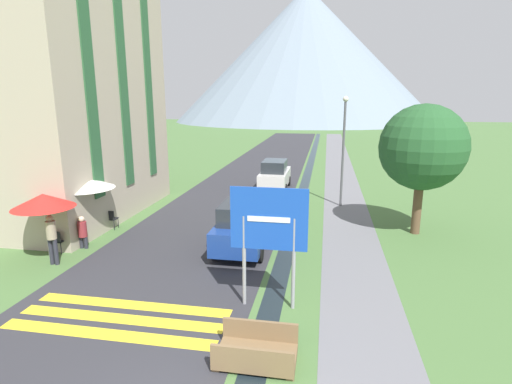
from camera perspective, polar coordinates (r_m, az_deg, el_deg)
ground_plane at (r=25.63m, az=4.19°, el=0.83°), size 160.00×160.00×0.00m
road at (r=35.69m, az=1.85°, el=4.38°), size 6.40×60.00×0.01m
footpath at (r=35.35m, az=11.71°, el=4.02°), size 2.20×60.00×0.01m
drainage_channel at (r=35.36m, az=7.81°, el=4.17°), size 0.60×60.00×0.00m
crosswalk_marking at (r=11.20m, az=-18.79°, el=-16.75°), size 5.44×1.84×0.01m
mountain_distant at (r=104.32m, az=7.01°, el=18.77°), size 63.71×63.71×31.58m
hotel_building at (r=20.71m, az=-26.07°, el=15.50°), size 6.36×9.88×12.65m
road_sign at (r=10.34m, az=1.84°, el=-5.33°), size 2.02×0.11×3.29m
footbridge at (r=9.13m, az=0.03°, el=-21.86°), size 1.70×1.10×0.65m
parked_car_near at (r=14.78m, az=-1.79°, el=-4.79°), size 1.80×3.83×1.82m
parked_car_far at (r=24.55m, az=2.70°, el=2.47°), size 1.71×3.80×1.82m
cafe_chair_near_right at (r=16.14m, az=-26.49°, el=-6.12°), size 0.40×0.40×0.85m
cafe_chair_far_right at (r=18.13m, az=-20.00°, el=-3.48°), size 0.40×0.40×0.85m
cafe_chair_far_left at (r=18.06m, az=-21.54°, el=-3.68°), size 0.40×0.40×0.85m
cafe_umbrella_front_red at (r=15.20m, az=-28.12°, el=-1.12°), size 2.04×2.04×2.36m
cafe_umbrella_middle_white at (r=16.99m, az=-23.44°, el=1.23°), size 2.36×2.36×2.50m
person_standing_terrace at (r=15.00m, az=-27.17°, el=-5.62°), size 0.32×0.32×1.73m
person_seated_near at (r=16.21m, az=-23.54°, el=-5.09°), size 0.32×0.32×1.25m
streetlamp at (r=20.79m, az=12.40°, el=6.86°), size 0.28×0.28×5.59m
tree_by_path at (r=17.25m, az=22.73°, el=5.86°), size 3.42×3.42×5.30m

